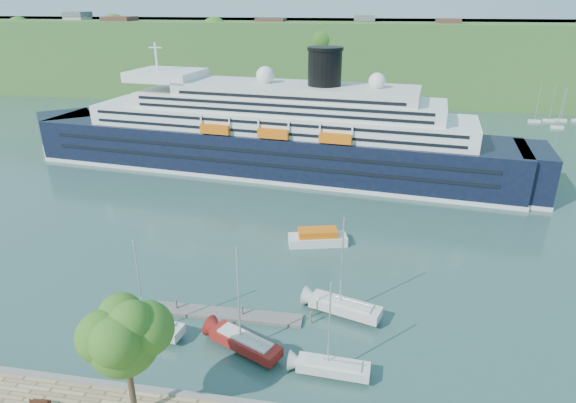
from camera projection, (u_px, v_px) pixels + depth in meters
The scene contains 12 objects.
ground at pixel (183, 403), 39.15m from camera, with size 400.00×400.00×0.00m, color #2C4E4A.
far_hillside at pixel (334, 57), 166.33m from camera, with size 400.00×50.00×24.00m, color #396327.
quay_coping at pixel (181, 394), 38.52m from camera, with size 220.00×0.50×0.30m, color slate.
cruise_ship at pixel (266, 111), 88.24m from camera, with size 102.87×14.98×23.10m, color black, non-canonical shape.
park_bench at pixel (40, 401), 37.35m from camera, with size 1.51×0.62×0.97m, color #472014, non-canonical shape.
promenade_tree at pixel (126, 356), 34.64m from camera, with size 6.75×6.75×11.19m, color #31661A, non-canonical shape.
floating_pontoon at pixel (226, 314), 49.90m from camera, with size 15.99×1.95×0.36m, color slate, non-canonical shape.
sailboat_white_near at pixel (145, 292), 45.18m from camera, with size 7.61×2.11×9.83m, color silver, non-canonical shape.
sailboat_red at pixel (244, 306), 42.81m from camera, with size 7.98×2.22×10.31m, color maroon, non-canonical shape.
sailboat_white_far at pixel (347, 272), 47.89m from camera, with size 8.20×2.28×10.60m, color silver, non-canonical shape.
tender_launch at pixel (318, 237), 64.22m from camera, with size 7.85×2.68×2.17m, color orange, non-canonical shape.
sailboat_extra at pixel (335, 334), 40.23m from camera, with size 6.98×1.94×9.01m, color silver, non-canonical shape.
Camera 1 is at (13.42, -27.90, 30.27)m, focal length 30.00 mm.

